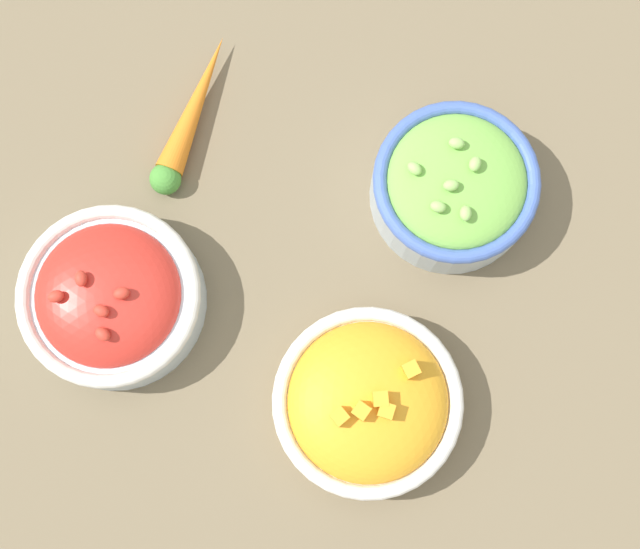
{
  "coord_description": "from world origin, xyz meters",
  "views": [
    {
      "loc": [
        0.01,
        -0.13,
        0.77
      ],
      "look_at": [
        0.0,
        0.0,
        0.03
      ],
      "focal_mm": 50.0,
      "sensor_mm": 36.0,
      "label": 1
    }
  ],
  "objects": [
    {
      "name": "ground_plane",
      "position": [
        0.0,
        0.0,
        0.0
      ],
      "size": [
        3.0,
        3.0,
        0.0
      ],
      "primitive_type": "plane",
      "color": "#75664C"
    },
    {
      "name": "bowl_squash",
      "position": [
        0.05,
        -0.1,
        0.03
      ],
      "size": [
        0.16,
        0.16,
        0.07
      ],
      "color": "beige",
      "rests_on": "ground_plane"
    },
    {
      "name": "bowl_cherry_tomatoes",
      "position": [
        -0.17,
        -0.03,
        0.03
      ],
      "size": [
        0.15,
        0.15,
        0.07
      ],
      "color": "#B2C1CC",
      "rests_on": "ground_plane"
    },
    {
      "name": "loose_carrot",
      "position": [
        -0.12,
        0.14,
        0.01
      ],
      "size": [
        0.07,
        0.15,
        0.03
      ],
      "rotation": [
        0.0,
        0.0,
        1.29
      ],
      "color": "orange",
      "rests_on": "ground_plane"
    },
    {
      "name": "bowl_lettuce",
      "position": [
        0.11,
        0.08,
        0.03
      ],
      "size": [
        0.14,
        0.14,
        0.08
      ],
      "color": "#B2C1CC",
      "rests_on": "ground_plane"
    }
  ]
}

